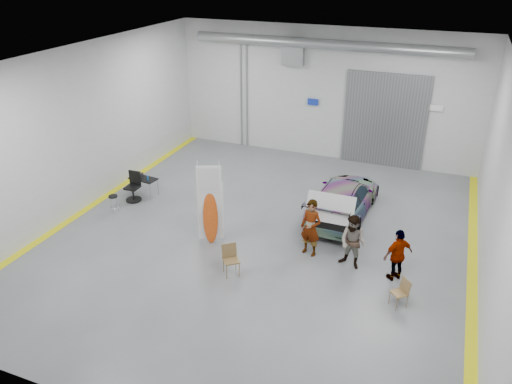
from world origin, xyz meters
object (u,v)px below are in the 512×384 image
at_px(surfboard_display, 208,210).
at_px(folding_chair_near, 231,266).
at_px(sedan_car, 343,198).
at_px(person_b, 353,242).
at_px(folding_chair_far, 398,298).
at_px(person_c, 398,255).
at_px(shop_stool, 114,204).
at_px(office_chair, 134,188).
at_px(work_table, 142,178).
at_px(person_a, 311,228).

relative_size(surfboard_display, folding_chair_near, 3.06).
bearing_deg(sedan_car, person_b, 110.44).
height_order(person_b, folding_chair_far, person_b).
distance_m(person_c, folding_chair_far, 1.41).
bearing_deg(sedan_car, surfboard_display, 46.10).
distance_m(sedan_car, folding_chair_near, 5.48).
relative_size(surfboard_display, shop_stool, 4.25).
bearing_deg(office_chair, sedan_car, 10.75).
relative_size(folding_chair_far, work_table, 0.70).
distance_m(person_a, surfboard_display, 3.43).
height_order(sedan_car, person_b, person_b).
relative_size(person_b, person_c, 1.05).
bearing_deg(person_c, work_table, -55.99).
height_order(surfboard_display, work_table, surfboard_display).
relative_size(person_c, work_table, 1.42).
height_order(person_a, shop_stool, person_a).
distance_m(sedan_car, shop_stool, 8.53).
xyz_separation_m(shop_stool, work_table, (0.12, 1.75, 0.36)).
distance_m(sedan_car, work_table, 7.96).
height_order(person_b, person_c, person_b).
bearing_deg(folding_chair_near, sedan_car, 25.82).
xyz_separation_m(person_c, work_table, (-10.25, 2.14, -0.13)).
xyz_separation_m(sedan_car, folding_chair_far, (2.63, -4.63, -0.43)).
xyz_separation_m(surfboard_display, work_table, (-4.10, 2.30, -0.48)).
height_order(folding_chair_far, office_chair, office_chair).
height_order(person_c, work_table, person_c).
bearing_deg(surfboard_display, person_c, -21.19).
bearing_deg(folding_chair_far, person_b, -174.26).
relative_size(sedan_car, folding_chair_near, 4.93).
bearing_deg(office_chair, person_a, -11.16).
distance_m(person_b, shop_stool, 9.02).
bearing_deg(sedan_car, person_a, 85.64).
distance_m(surfboard_display, folding_chair_near, 2.26).
distance_m(folding_chair_far, office_chair, 10.88).
height_order(person_a, person_b, person_a).
xyz_separation_m(person_b, folding_chair_far, (1.61, -1.40, -0.62)).
height_order(folding_chair_far, work_table, work_table).
xyz_separation_m(work_table, office_chair, (-0.02, -0.59, -0.20)).
xyz_separation_m(sedan_car, person_b, (1.02, -3.23, 0.20)).
height_order(person_c, folding_chair_near, person_c).
relative_size(folding_chair_near, office_chair, 0.83).
distance_m(shop_stool, office_chair, 1.17).
distance_m(person_a, person_c, 2.80).
relative_size(sedan_car, folding_chair_far, 5.73).
relative_size(folding_chair_near, folding_chair_far, 1.16).
height_order(sedan_car, office_chair, sedan_car).
bearing_deg(office_chair, folding_chair_far, -17.26).
bearing_deg(person_b, person_c, 10.02).
height_order(sedan_car, person_c, person_c).
height_order(person_b, folding_chair_near, person_b).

